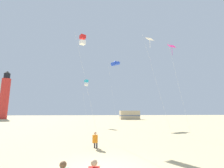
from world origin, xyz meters
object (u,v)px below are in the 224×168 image
kite_diamond_white (150,43)px  kite_diamond_magenta (172,50)px  kite_flyer_standing (95,140)px  kite_box_cyan (86,83)px  kite_tube_blue (115,63)px  kite_box_scarlet (83,40)px  rv_van_tan (130,115)px  lighthouse_distant (5,96)px

kite_diamond_white → kite_diamond_magenta: (2.66, -0.41, -0.95)m
kite_flyer_standing → kite_box_cyan: bearing=-76.1°
kite_diamond_magenta → kite_tube_blue: size_ratio=0.86×
kite_flyer_standing → kite_box_scarlet: size_ratio=0.10×
kite_flyer_standing → kite_diamond_magenta: kite_diamond_magenta is taller
rv_van_tan → kite_tube_blue: bearing=-112.6°
kite_box_scarlet → kite_box_cyan: 12.76m
kite_box_scarlet → kite_flyer_standing: bearing=-74.7°
kite_diamond_white → kite_flyer_standing: bearing=-135.9°
lighthouse_distant → rv_van_tan: size_ratio=2.55×
kite_diamond_magenta → lighthouse_distant: lighthouse_distant is taller
kite_box_scarlet → kite_diamond_white: kite_diamond_white is taller
kite_box_cyan → kite_tube_blue: kite_tube_blue is taller
kite_diamond_magenta → lighthouse_distant: size_ratio=0.65×
kite_flyer_standing → kite_box_cyan: (-1.89, 18.65, 7.40)m
kite_tube_blue → lighthouse_distant: (-35.31, 28.29, -4.07)m
kite_diamond_magenta → kite_box_scarlet: bearing=179.3°
kite_diamond_magenta → rv_van_tan: bearing=87.1°
kite_diamond_white → kite_tube_blue: bearing=104.4°
kite_box_scarlet → kite_tube_blue: kite_tube_blue is taller
kite_diamond_magenta → rv_van_tan: size_ratio=1.65×
kite_box_cyan → kite_tube_blue: size_ratio=0.68×
kite_flyer_standing → lighthouse_distant: bearing=-47.6°
kite_flyer_standing → kite_tube_blue: (3.74, 18.04, 11.29)m
kite_box_cyan → lighthouse_distant: (-29.68, 27.68, -0.17)m
kite_diamond_magenta → kite_tube_blue: bearing=115.2°
kite_flyer_standing → kite_box_cyan: size_ratio=0.13×
kite_diamond_magenta → rv_van_tan: 34.48m
rv_van_tan → lighthouse_distant: bearing=167.0°
kite_flyer_standing → kite_tube_blue: 21.60m
kite_diamond_magenta → kite_tube_blue: 13.31m
kite_diamond_magenta → kite_diamond_white: bearing=171.3°
kite_box_cyan → kite_tube_blue: bearing=-6.3°
kite_box_cyan → rv_van_tan: kite_box_cyan is taller
kite_box_cyan → kite_diamond_white: (8.59, -12.15, 3.10)m
kite_flyer_standing → kite_diamond_magenta: (9.36, 6.10, 9.54)m
kite_box_cyan → lighthouse_distant: 40.58m
kite_diamond_white → kite_box_cyan: bearing=125.3°
kite_diamond_magenta → kite_tube_blue: kite_tube_blue is taller
kite_diamond_magenta → rv_van_tan: (1.67, 33.31, -8.76)m
lighthouse_distant → kite_diamond_magenta: bearing=-44.5°
kite_tube_blue → kite_box_scarlet: bearing=-114.8°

